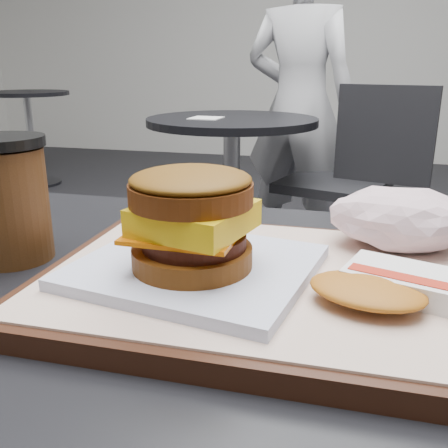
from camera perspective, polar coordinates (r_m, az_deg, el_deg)
serving_tray at (r=0.44m, az=4.63°, el=-6.73°), size 0.38×0.28×0.02m
breakfast_sandwich at (r=0.41m, az=-3.53°, el=-0.84°), size 0.22×0.20×0.09m
hash_brown at (r=0.40m, az=18.31°, el=-6.69°), size 0.13×0.11×0.02m
crumpled_wrapper at (r=0.51m, az=19.35°, el=0.64°), size 0.13×0.10×0.06m
coffee_cup at (r=0.54m, az=-23.52°, el=2.56°), size 0.08×0.08×0.12m
neighbor_table at (r=2.11m, az=0.90°, el=6.65°), size 0.70×0.70×0.75m
napkin at (r=2.04m, az=-2.07°, el=12.01°), size 0.13×0.13×0.00m
neighbor_chair at (r=2.22m, az=14.29°, el=5.59°), size 0.65×0.52×0.88m
patron at (r=2.50m, az=8.59°, el=13.04°), size 0.63×0.49×1.52m
bg_table_mid at (r=4.39m, az=-21.43°, el=11.47°), size 0.66×0.66×0.75m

